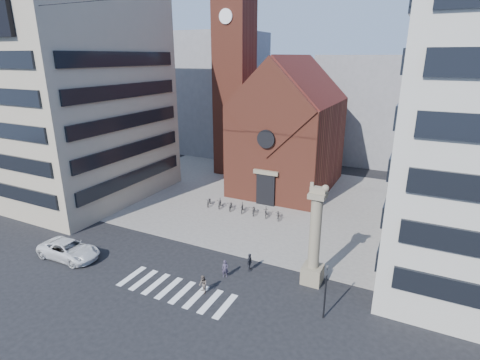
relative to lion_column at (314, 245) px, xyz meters
The scene contains 22 objects.
ground 11.01m from the lion_column, 163.32° to the right, with size 120.00×120.00×0.00m, color black.
piazza 19.18m from the lion_column, 122.03° to the left, with size 46.00×30.00×0.05m, color gray.
zebra_crossing 11.72m from the lion_column, 147.61° to the right, with size 10.20×3.20×0.01m, color white, non-canonical shape.
church 24.62m from the lion_column, 114.43° to the left, with size 12.00×16.65×18.00m.
campanile 34.29m from the lion_column, 128.68° to the left, with size 5.50×5.50×31.20m.
building_left 36.01m from the lion_column, 168.37° to the left, with size 18.00×20.00×26.00m, color tan.
bg_block_left 48.23m from the lion_column, 129.04° to the left, with size 16.00×14.00×22.00m, color gray.
bg_block_mid 42.55m from the lion_column, 95.45° to the left, with size 14.00×12.00×18.00m, color gray.
bg_block_right 41.69m from the lion_column, 72.91° to the left, with size 16.00×14.00×24.00m, color gray.
lion_column is the anchor object (origin of this frame).
traffic_light 4.62m from the lion_column, 63.54° to the right, with size 0.13×0.16×4.30m.
white_car 22.29m from the lion_column, 163.76° to the right, with size 2.75×5.96×1.66m, color silver.
pedestrian_0 7.74m from the lion_column, 159.54° to the right, with size 0.57×0.37×1.56m, color #393245.
pedestrian_1 9.40m from the lion_column, 143.97° to the right, with size 0.74×0.58×1.53m, color #5A4F48.
pedestrian_2 6.05m from the lion_column, behind, with size 0.95×0.40×1.62m, color #24252C.
scooter_0 19.57m from the lion_column, 147.03° to the left, with size 0.68×1.94×1.02m, color black.
scooter_1 18.31m from the lion_column, 144.38° to the left, with size 0.53×1.88×1.13m, color black.
scooter_2 17.10m from the lion_column, 141.33° to the left, with size 0.68×1.94×1.02m, color black.
scooter_3 15.94m from the lion_column, 137.82° to the left, with size 0.53×1.88×1.13m, color black.
scooter_4 14.87m from the lion_column, 133.76° to the left, with size 0.68×1.94×1.02m, color black.
scooter_5 13.86m from the lion_column, 129.06° to the left, with size 0.53×1.88×1.13m, color black.
scooter_6 12.98m from the lion_column, 123.64° to the left, with size 0.68×1.94×1.02m, color black.
Camera 1 is at (16.59, -23.64, 17.84)m, focal length 28.00 mm.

